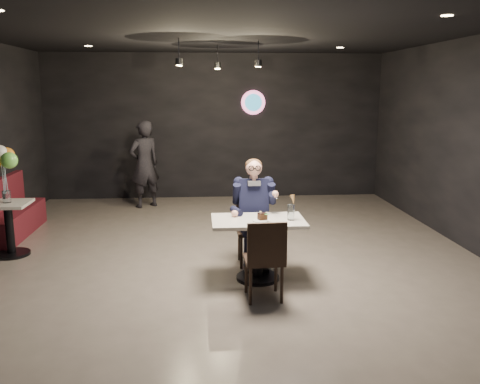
{
  "coord_description": "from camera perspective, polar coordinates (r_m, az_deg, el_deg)",
  "views": [
    {
      "loc": [
        -0.3,
        -6.19,
        2.26
      ],
      "look_at": [
        0.2,
        0.22,
        0.96
      ],
      "focal_mm": 38.0,
      "sensor_mm": 36.0,
      "label": 1
    }
  ],
  "objects": [
    {
      "name": "balloon_vase",
      "position": [
        7.6,
        -24.74,
        -0.48
      ],
      "size": [
        0.11,
        0.11,
        0.16
      ],
      "primitive_type": "cylinder",
      "color": "silver",
      "rests_on": "side_table"
    },
    {
      "name": "balloon_bunch",
      "position": [
        7.54,
        -24.99,
        2.49
      ],
      "size": [
        0.4,
        0.4,
        0.66
      ],
      "primitive_type": "cube",
      "color": "yellow",
      "rests_on": "balloon_vase"
    },
    {
      "name": "booth_bench",
      "position": [
        8.7,
        -24.15,
        -1.6
      ],
      "size": [
        0.45,
        1.81,
        0.91
      ],
      "primitive_type": "cube",
      "color": "#4E101E",
      "rests_on": "floor"
    },
    {
      "name": "main_table",
      "position": [
        6.15,
        2.02,
        -6.46
      ],
      "size": [
        1.1,
        0.7,
        0.75
      ],
      "primitive_type": "cube",
      "color": "silver",
      "rests_on": "floor"
    },
    {
      "name": "seated_man",
      "position": [
        6.58,
        1.51,
        -2.14
      ],
      "size": [
        0.6,
        0.8,
        1.44
      ],
      "primitive_type": "cube",
      "color": "black",
      "rests_on": "floor"
    },
    {
      "name": "sundae_glass",
      "position": [
        6.02,
        5.74,
        -2.27
      ],
      "size": [
        0.08,
        0.08,
        0.19
      ],
      "primitive_type": "cylinder",
      "color": "silver",
      "rests_on": "main_table"
    },
    {
      "name": "chair_near",
      "position": [
        5.59,
        2.68,
        -7.42
      ],
      "size": [
        0.44,
        0.48,
        0.92
      ],
      "primitive_type": "cube",
      "rotation": [
        0.0,
        0.0,
        0.04
      ],
      "color": "black",
      "rests_on": "floor"
    },
    {
      "name": "passerby",
      "position": [
        10.01,
        -10.68,
        3.08
      ],
      "size": [
        0.74,
        0.67,
        1.69
      ],
      "primitive_type": "imported",
      "rotation": [
        0.0,
        0.0,
        3.72
      ],
      "color": "black",
      "rests_on": "floor"
    },
    {
      "name": "cake_slice",
      "position": [
        5.98,
        2.53,
        -2.78
      ],
      "size": [
        0.12,
        0.11,
        0.07
      ],
      "primitive_type": "cube",
      "rotation": [
        0.0,
        0.0,
        0.35
      ],
      "color": "black",
      "rests_on": "dessert_plate"
    },
    {
      "name": "dessert_plate",
      "position": [
        5.97,
        2.4,
        -3.22
      ],
      "size": [
        0.2,
        0.2,
        0.01
      ],
      "primitive_type": "cylinder",
      "color": "white",
      "rests_on": "main_table"
    },
    {
      "name": "floor",
      "position": [
        6.6,
        -1.57,
        -8.63
      ],
      "size": [
        9.0,
        9.0,
        0.0
      ],
      "primitive_type": "plane",
      "color": "#70665D",
      "rests_on": "ground"
    },
    {
      "name": "pendant_lights",
      "position": [
        8.22,
        -2.41,
        15.72
      ],
      "size": [
        1.4,
        1.2,
        0.36
      ],
      "primitive_type": "cube",
      "color": "black",
      "rests_on": "floor"
    },
    {
      "name": "chair_far",
      "position": [
        6.65,
        1.5,
        -4.31
      ],
      "size": [
        0.42,
        0.46,
        0.92
      ],
      "primitive_type": "cube",
      "color": "black",
      "rests_on": "floor"
    },
    {
      "name": "wafer_cone",
      "position": [
        6.01,
        5.98,
        -0.87
      ],
      "size": [
        0.07,
        0.07,
        0.12
      ],
      "primitive_type": "cone",
      "rotation": [
        0.0,
        0.0,
        0.26
      ],
      "color": "tan",
      "rests_on": "sundae_glass"
    },
    {
      "name": "side_table",
      "position": [
        7.71,
        -24.44,
        -3.97
      ],
      "size": [
        0.57,
        0.57,
        0.71
      ],
      "primitive_type": "cube",
      "color": "silver",
      "rests_on": "floor"
    },
    {
      "name": "mint_leaf",
      "position": [
        5.91,
        3.04,
        -2.51
      ],
      "size": [
        0.06,
        0.04,
        0.01
      ],
      "primitive_type": "ellipsoid",
      "color": "#287C2B",
      "rests_on": "cake_slice"
    },
    {
      "name": "wall_sign",
      "position": [
        10.72,
        1.49,
        10.02
      ],
      "size": [
        0.5,
        0.06,
        0.5
      ],
      "primitive_type": null,
      "color": "pink",
      "rests_on": "floor"
    }
  ]
}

